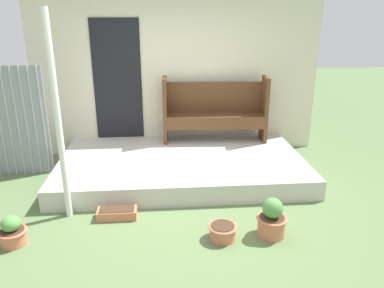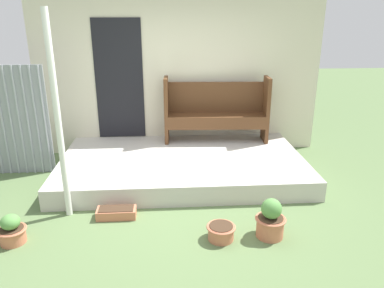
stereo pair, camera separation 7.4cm
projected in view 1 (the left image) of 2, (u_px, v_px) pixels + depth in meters
name	position (u px, v px, depth m)	size (l,w,h in m)	color
ground_plane	(180.00, 207.00, 4.81)	(24.00, 24.00, 0.00)	#5B7547
porch_slab	(182.00, 165.00, 5.76)	(3.67, 2.12, 0.28)	beige
house_wall	(175.00, 78.00, 6.39)	(4.87, 0.08, 2.60)	beige
support_post	(58.00, 121.00, 4.23)	(0.08, 0.08, 2.43)	white
bench	(215.00, 108.00, 6.30)	(1.75, 0.49, 1.09)	#54331C
flower_pot_left	(12.00, 232.00, 4.01)	(0.31, 0.31, 0.34)	#C67251
flower_pot_middle	(223.00, 231.00, 4.12)	(0.33, 0.33, 0.17)	#C67251
flower_pot_right	(272.00, 220.00, 4.15)	(0.34, 0.34, 0.46)	#C67251
planter_box_rect	(117.00, 213.00, 4.55)	(0.47, 0.21, 0.12)	#C67251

